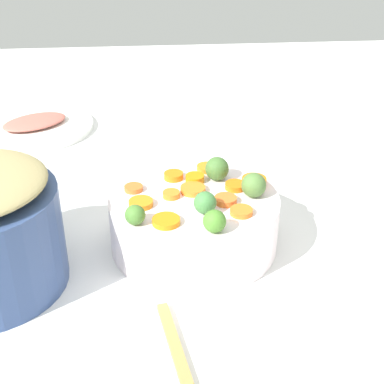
% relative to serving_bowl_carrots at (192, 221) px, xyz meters
% --- Properties ---
extents(tabletop, '(2.40, 2.40, 0.02)m').
position_rel_serving_bowl_carrots_xyz_m(tabletop, '(0.00, 0.01, -0.05)').
color(tabletop, white).
rests_on(tabletop, ground).
extents(serving_bowl_carrots, '(0.26, 0.26, 0.08)m').
position_rel_serving_bowl_carrots_xyz_m(serving_bowl_carrots, '(0.00, 0.00, 0.00)').
color(serving_bowl_carrots, white).
rests_on(serving_bowl_carrots, tabletop).
extents(carrot_slice_0, '(0.04, 0.04, 0.01)m').
position_rel_serving_bowl_carrots_xyz_m(carrot_slice_0, '(-0.03, 0.01, 0.05)').
color(carrot_slice_0, orange).
rests_on(carrot_slice_0, serving_bowl_carrots).
extents(carrot_slice_1, '(0.04, 0.04, 0.01)m').
position_rel_serving_bowl_carrots_xyz_m(carrot_slice_1, '(0.05, -0.02, 0.05)').
color(carrot_slice_1, orange).
rests_on(carrot_slice_1, serving_bowl_carrots).
extents(carrot_slice_2, '(0.04, 0.04, 0.01)m').
position_rel_serving_bowl_carrots_xyz_m(carrot_slice_2, '(-0.09, 0.03, 0.04)').
color(carrot_slice_2, orange).
rests_on(carrot_slice_2, serving_bowl_carrots).
extents(carrot_slice_3, '(0.05, 0.05, 0.01)m').
position_rel_serving_bowl_carrots_xyz_m(carrot_slice_3, '(0.10, 0.03, 0.05)').
color(carrot_slice_3, orange).
rests_on(carrot_slice_3, serving_bowl_carrots).
extents(carrot_slice_4, '(0.05, 0.05, 0.01)m').
position_rel_serving_bowl_carrots_xyz_m(carrot_slice_4, '(-0.08, -0.02, 0.05)').
color(carrot_slice_4, orange).
rests_on(carrot_slice_4, serving_bowl_carrots).
extents(carrot_slice_5, '(0.05, 0.05, 0.01)m').
position_rel_serving_bowl_carrots_xyz_m(carrot_slice_5, '(-0.04, -0.07, 0.05)').
color(carrot_slice_5, orange).
rests_on(carrot_slice_5, serving_bowl_carrots).
extents(carrot_slice_6, '(0.04, 0.04, 0.01)m').
position_rel_serving_bowl_carrots_xyz_m(carrot_slice_6, '(0.07, -0.05, 0.05)').
color(carrot_slice_6, orange).
rests_on(carrot_slice_6, serving_bowl_carrots).
extents(carrot_slice_7, '(0.04, 0.04, 0.01)m').
position_rel_serving_bowl_carrots_xyz_m(carrot_slice_7, '(0.01, 0.05, 0.05)').
color(carrot_slice_7, orange).
rests_on(carrot_slice_7, serving_bowl_carrots).
extents(carrot_slice_8, '(0.03, 0.03, 0.01)m').
position_rel_serving_bowl_carrots_xyz_m(carrot_slice_8, '(0.03, 0.09, 0.05)').
color(carrot_slice_8, orange).
rests_on(carrot_slice_8, serving_bowl_carrots).
extents(carrot_slice_9, '(0.05, 0.05, 0.01)m').
position_rel_serving_bowl_carrots_xyz_m(carrot_slice_9, '(0.01, 0.02, 0.05)').
color(carrot_slice_9, orange).
rests_on(carrot_slice_9, serving_bowl_carrots).
extents(carrot_slice_10, '(0.04, 0.04, 0.01)m').
position_rel_serving_bowl_carrots_xyz_m(carrot_slice_10, '(-0.02, 0.06, 0.05)').
color(carrot_slice_10, orange).
rests_on(carrot_slice_10, serving_bowl_carrots).
extents(carrot_slice_11, '(0.03, 0.03, 0.01)m').
position_rel_serving_bowl_carrots_xyz_m(carrot_slice_11, '(0.07, 0.02, 0.05)').
color(carrot_slice_11, orange).
rests_on(carrot_slice_11, serving_bowl_carrots).
extents(brussels_sprout_0, '(0.03, 0.03, 0.03)m').
position_rel_serving_bowl_carrots_xyz_m(brussels_sprout_0, '(0.02, -0.09, 0.06)').
color(brussels_sprout_0, '#4B862D').
rests_on(brussels_sprout_0, serving_bowl_carrots).
extents(brussels_sprout_1, '(0.03, 0.03, 0.03)m').
position_rel_serving_bowl_carrots_xyz_m(brussels_sprout_1, '(-0.08, -0.06, 0.06)').
color(brussels_sprout_1, '#497B30').
rests_on(brussels_sprout_1, serving_bowl_carrots).
extents(brussels_sprout_2, '(0.04, 0.04, 0.04)m').
position_rel_serving_bowl_carrots_xyz_m(brussels_sprout_2, '(0.09, -0.00, 0.06)').
color(brussels_sprout_2, '#517939').
rests_on(brussels_sprout_2, serving_bowl_carrots).
extents(brussels_sprout_3, '(0.03, 0.03, 0.03)m').
position_rel_serving_bowl_carrots_xyz_m(brussels_sprout_3, '(0.01, -0.04, 0.06)').
color(brussels_sprout_3, '#448141').
rests_on(brussels_sprout_3, serving_bowl_carrots).
extents(brussels_sprout_4, '(0.04, 0.04, 0.04)m').
position_rel_serving_bowl_carrots_xyz_m(brussels_sprout_4, '(0.04, 0.05, 0.06)').
color(brussels_sprout_4, '#436F31').
rests_on(brussels_sprout_4, serving_bowl_carrots).
extents(ham_plate, '(0.28, 0.28, 0.01)m').
position_rel_serving_bowl_carrots_xyz_m(ham_plate, '(-0.32, 0.48, -0.04)').
color(ham_plate, white).
rests_on(ham_plate, tabletop).
extents(ham_slice_main, '(0.17, 0.16, 0.02)m').
position_rel_serving_bowl_carrots_xyz_m(ham_slice_main, '(-0.32, 0.48, -0.02)').
color(ham_slice_main, '#C6685A').
rests_on(ham_slice_main, ham_plate).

